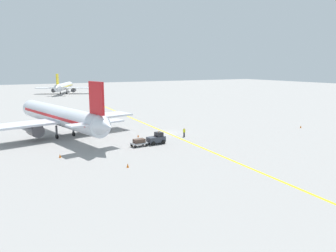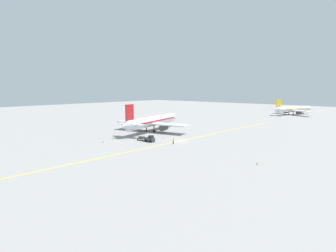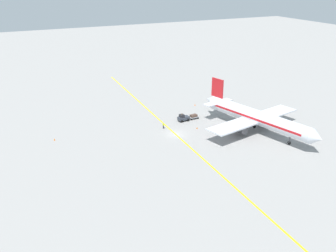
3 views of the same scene
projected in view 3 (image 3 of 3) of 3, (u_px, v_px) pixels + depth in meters
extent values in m
plane|color=gray|center=(176.00, 134.00, 95.61)|extent=(400.00, 400.00, 0.00)
cube|color=yellow|center=(176.00, 134.00, 95.61)|extent=(6.83, 119.85, 0.01)
cylinder|color=silver|center=(257.00, 117.00, 95.70)|extent=(10.11, 30.06, 3.60)
cone|color=silver|center=(317.00, 138.00, 83.89)|extent=(3.86, 3.09, 3.42)
cone|color=silver|center=(210.00, 100.00, 107.61)|extent=(3.64, 3.60, 3.06)
cube|color=red|center=(258.00, 117.00, 95.64)|extent=(9.49, 27.14, 0.50)
cube|color=silver|center=(254.00, 119.00, 96.69)|extent=(28.46, 11.23, 0.36)
cylinder|color=#4C4C51|center=(267.00, 119.00, 100.04)|extent=(2.85, 3.61, 2.20)
cylinder|color=#4C4C51|center=(240.00, 128.00, 94.27)|extent=(2.85, 3.61, 2.20)
cube|color=red|center=(217.00, 88.00, 104.31)|extent=(1.23, 3.98, 5.00)
cube|color=silver|center=(218.00, 102.00, 105.39)|extent=(9.31, 4.32, 0.24)
cylinder|color=#4C4C51|center=(290.00, 139.00, 89.59)|extent=(0.36, 0.36, 2.00)
cylinder|color=black|center=(289.00, 143.00, 89.95)|extent=(0.45, 0.84, 0.80)
cylinder|color=#4C4C51|center=(255.00, 123.00, 98.96)|extent=(0.36, 0.36, 2.00)
cylinder|color=black|center=(254.00, 126.00, 99.33)|extent=(0.45, 0.84, 0.80)
cylinder|color=#4C4C51|center=(246.00, 126.00, 97.12)|extent=(0.36, 0.36, 2.00)
cylinder|color=black|center=(246.00, 129.00, 97.49)|extent=(0.45, 0.84, 0.80)
cube|color=#333842|center=(184.00, 118.00, 103.76)|extent=(3.11, 1.72, 0.90)
cube|color=black|center=(182.00, 116.00, 103.21)|extent=(1.19, 1.36, 0.70)
sphere|color=orange|center=(182.00, 114.00, 103.05)|extent=(0.16, 0.16, 0.16)
cylinder|color=black|center=(182.00, 121.00, 102.87)|extent=(0.72, 0.30, 0.70)
cylinder|color=black|center=(179.00, 120.00, 104.08)|extent=(0.72, 0.30, 0.70)
cylinder|color=black|center=(188.00, 120.00, 103.78)|extent=(0.72, 0.30, 0.70)
cylinder|color=black|center=(185.00, 118.00, 104.98)|extent=(0.72, 0.30, 0.70)
cube|color=gray|center=(194.00, 117.00, 105.35)|extent=(2.70, 1.59, 0.20)
cube|color=#4C382D|center=(194.00, 116.00, 105.20)|extent=(1.90, 1.26, 0.60)
cylinder|color=black|center=(192.00, 120.00, 104.47)|extent=(0.45, 0.17, 0.44)
cylinder|color=black|center=(189.00, 118.00, 105.49)|extent=(0.45, 0.17, 0.44)
cylinder|color=black|center=(198.00, 118.00, 105.44)|extent=(0.45, 0.17, 0.44)
cylinder|color=black|center=(195.00, 117.00, 106.45)|extent=(0.45, 0.17, 0.44)
cylinder|color=#23232D|center=(164.00, 127.00, 98.90)|extent=(0.16, 0.16, 0.85)
cylinder|color=#23232D|center=(163.00, 127.00, 99.05)|extent=(0.16, 0.16, 0.85)
cube|color=#CCD819|center=(163.00, 124.00, 98.71)|extent=(0.28, 0.39, 0.60)
cylinder|color=#CCD819|center=(164.00, 125.00, 98.53)|extent=(0.10, 0.10, 0.55)
cylinder|color=#CCD819|center=(163.00, 124.00, 98.89)|extent=(0.10, 0.10, 0.55)
sphere|color=tan|center=(163.00, 123.00, 98.55)|extent=(0.22, 0.22, 0.22)
cone|color=orange|center=(195.00, 105.00, 115.83)|extent=(0.32, 0.32, 0.55)
cone|color=orange|center=(231.00, 110.00, 111.11)|extent=(0.32, 0.32, 0.55)
cone|color=orange|center=(197.00, 128.00, 98.83)|extent=(0.32, 0.32, 0.55)
cone|color=orange|center=(54.00, 139.00, 92.06)|extent=(0.32, 0.32, 0.55)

